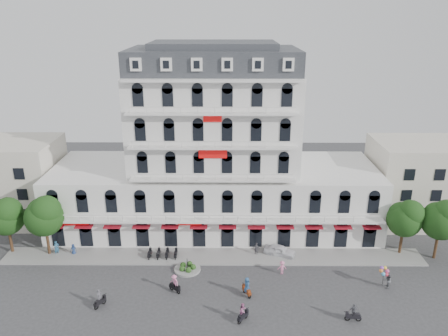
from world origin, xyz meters
TOP-DOWN VIEW (x-y plane):
  - ground at (0.00, 0.00)m, footprint 120.00×120.00m
  - sidewalk at (0.00, 9.00)m, footprint 53.00×4.00m
  - main_building at (0.00, 18.00)m, footprint 45.00×15.00m
  - flank_building_west at (-30.00, 20.00)m, footprint 14.00×10.00m
  - flank_building_east at (30.00, 20.00)m, footprint 14.00×10.00m
  - traffic_island at (-3.00, 6.00)m, footprint 3.20×3.20m
  - parked_scooter_row at (-6.35, 8.80)m, footprint 4.40×1.80m
  - tree_west_outer at (-25.95, 9.98)m, footprint 4.50×4.48m
  - tree_west_inner at (-20.95, 9.48)m, footprint 4.76×4.76m
  - tree_east_inner at (24.05, 9.98)m, footprint 4.40×4.37m
  - tree_east_outer at (28.05, 8.98)m, footprint 4.65×4.65m
  - parked_car at (8.51, 9.50)m, footprint 4.37×2.98m
  - rider_west at (-11.63, -0.90)m, footprint 1.07×1.52m
  - rider_southwest at (3.37, -3.11)m, footprint 1.20×1.41m
  - rider_east at (3.94, 1.10)m, footprint 0.99×1.57m
  - rider_northeast at (14.49, -3.02)m, footprint 1.70×0.47m
  - rider_center at (-4.04, 1.72)m, footprint 1.38×1.23m
  - pedestrian_left at (-17.87, 9.50)m, footprint 0.83×0.65m
  - pedestrian_mid at (5.54, 9.50)m, footprint 1.11×0.86m
  - pedestrian_right at (8.30, 5.34)m, footprint 1.19×0.82m
  - pedestrian_far at (-20.00, 9.50)m, footprint 0.78×0.83m
  - balloon_vendor at (19.71, 2.69)m, footprint 1.46×1.38m

SIDE VIEW (x-z plane):
  - ground at x=0.00m, z-range 0.00..0.00m
  - parked_scooter_row at x=-6.35m, z-range -0.55..0.55m
  - sidewalk at x=0.00m, z-range 0.00..0.16m
  - traffic_island at x=-3.00m, z-range -0.54..1.06m
  - parked_car at x=8.51m, z-range 0.00..1.38m
  - pedestrian_left at x=-17.87m, z-range 0.00..1.49m
  - pedestrian_right at x=8.30m, z-range 0.00..1.69m
  - pedestrian_mid at x=5.54m, z-range 0.00..1.76m
  - rider_west at x=-11.63m, z-range -0.11..2.02m
  - pedestrian_far at x=-20.00m, z-range 0.00..1.91m
  - rider_northeast at x=14.49m, z-range -0.03..2.04m
  - rider_southwest at x=3.37m, z-range 0.02..2.15m
  - rider_center at x=-4.04m, z-range 0.06..2.23m
  - rider_east at x=3.94m, z-range 0.01..2.29m
  - balloon_vendor at x=19.71m, z-range 0.03..2.48m
  - tree_east_inner at x=24.05m, z-range 1.43..9.00m
  - tree_west_outer at x=-25.95m, z-range 1.47..9.23m
  - tree_east_outer at x=28.05m, z-range 1.52..9.58m
  - tree_west_inner at x=-20.95m, z-range 1.56..9.81m
  - flank_building_west at x=-30.00m, z-range 0.00..12.00m
  - flank_building_east at x=30.00m, z-range 0.00..12.00m
  - main_building at x=0.00m, z-range -2.94..22.86m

